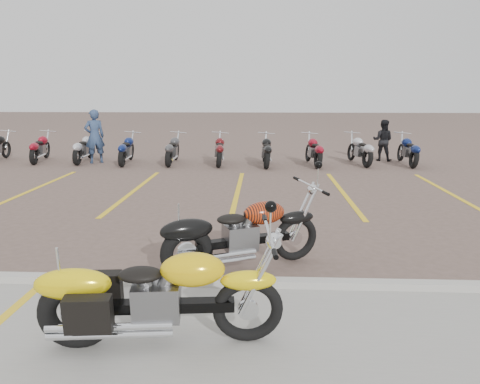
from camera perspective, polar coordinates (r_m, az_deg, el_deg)
The scene contains 8 objects.
ground at distance 8.21m, azimuth -1.77°, elevation -5.84°, with size 100.00×100.00×0.00m, color brown.
curb at distance 6.32m, azimuth -3.20°, elevation -10.93°, with size 60.00×0.18×0.12m, color #ADAAA3.
parking_stripes at distance 12.07m, azimuth -0.29°, elevation 0.06°, with size 38.00×5.50×0.01m, color gold, non-canonical shape.
yellow_cruiser at distance 4.88m, azimuth -10.20°, elevation -12.73°, with size 2.45×0.46×1.01m.
flame_cruiser at distance 6.72m, azimuth -0.16°, elevation -5.51°, with size 2.26×1.15×1.00m.
person_a at distance 17.60m, azimuth -17.30°, elevation 6.49°, with size 0.70×0.46×1.91m, color navy.
person_b at distance 18.18m, azimuth 17.01°, elevation 6.05°, with size 0.74×0.58×1.52m, color black.
bg_bike_row at distance 16.67m, azimuth -5.51°, elevation 5.28°, with size 15.67×2.05×1.10m.
Camera 1 is at (0.62, -7.78, 2.54)m, focal length 35.00 mm.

